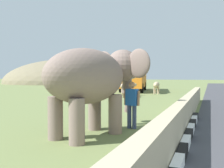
{
  "coord_description": "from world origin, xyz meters",
  "views": [
    {
      "loc": [
        -4.01,
        3.0,
        1.88
      ],
      "look_at": [
        3.56,
        5.94,
        1.6
      ],
      "focal_mm": 40.74,
      "sensor_mm": 36.0,
      "label": 1
    }
  ],
  "objects_px": {
    "cow_far": "(127,86)",
    "bus_orange": "(134,74)",
    "elephant": "(95,77)",
    "person_handler": "(132,102)",
    "cow_mid": "(127,87)",
    "cow_near": "(157,85)"
  },
  "relations": [
    {
      "from": "person_handler",
      "to": "cow_mid",
      "type": "bearing_deg",
      "value": 18.5
    },
    {
      "from": "cow_mid",
      "to": "cow_far",
      "type": "relative_size",
      "value": 1.07
    },
    {
      "from": "cow_mid",
      "to": "cow_far",
      "type": "bearing_deg",
      "value": 17.42
    },
    {
      "from": "cow_mid",
      "to": "elephant",
      "type": "bearing_deg",
      "value": -166.63
    },
    {
      "from": "cow_far",
      "to": "cow_near",
      "type": "bearing_deg",
      "value": -29.09
    },
    {
      "from": "elephant",
      "to": "cow_far",
      "type": "distance_m",
      "value": 15.29
    },
    {
      "from": "elephant",
      "to": "bus_orange",
      "type": "relative_size",
      "value": 0.46
    },
    {
      "from": "elephant",
      "to": "cow_far",
      "type": "relative_size",
      "value": 2.28
    },
    {
      "from": "elephant",
      "to": "person_handler",
      "type": "bearing_deg",
      "value": -34.52
    },
    {
      "from": "cow_near",
      "to": "cow_far",
      "type": "distance_m",
      "value": 4.06
    },
    {
      "from": "elephant",
      "to": "person_handler",
      "type": "height_order",
      "value": "elephant"
    },
    {
      "from": "elephant",
      "to": "person_handler",
      "type": "relative_size",
      "value": 2.47
    },
    {
      "from": "person_handler",
      "to": "elephant",
      "type": "bearing_deg",
      "value": 145.48
    },
    {
      "from": "person_handler",
      "to": "bus_orange",
      "type": "xyz_separation_m",
      "value": [
        20.61,
        5.95,
        1.15
      ]
    },
    {
      "from": "elephant",
      "to": "bus_orange",
      "type": "height_order",
      "value": "bus_orange"
    },
    {
      "from": "bus_orange",
      "to": "cow_mid",
      "type": "bearing_deg",
      "value": -167.24
    },
    {
      "from": "bus_orange",
      "to": "cow_mid",
      "type": "height_order",
      "value": "bus_orange"
    },
    {
      "from": "elephant",
      "to": "cow_mid",
      "type": "distance_m",
      "value": 13.54
    },
    {
      "from": "elephant",
      "to": "cow_mid",
      "type": "height_order",
      "value": "elephant"
    },
    {
      "from": "cow_far",
      "to": "bus_orange",
      "type": "bearing_deg",
      "value": 11.62
    },
    {
      "from": "person_handler",
      "to": "cow_mid",
      "type": "relative_size",
      "value": 0.87
    },
    {
      "from": "person_handler",
      "to": "cow_near",
      "type": "bearing_deg",
      "value": 8.42
    }
  ]
}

